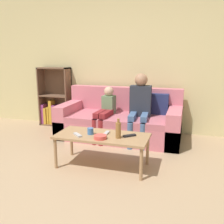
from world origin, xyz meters
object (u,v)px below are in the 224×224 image
(tv_remote_2, at_px, (78,135))
(person_adult, at_px, (140,103))
(bookshelf, at_px, (54,102))
(cup_near, at_px, (90,131))
(person_child, at_px, (105,110))
(bottle, at_px, (118,130))
(tv_remote_0, at_px, (106,133))
(tv_remote_1, at_px, (130,136))
(couch, at_px, (120,122))
(coffee_table, at_px, (102,138))
(snack_bowl, at_px, (100,137))

(tv_remote_2, bearing_deg, person_adult, 17.32)
(bookshelf, bearing_deg, cup_near, -48.34)
(person_child, height_order, tv_remote_2, person_child)
(tv_remote_2, relative_size, bottle, 0.64)
(person_adult, relative_size, person_child, 1.27)
(tv_remote_0, height_order, tv_remote_1, same)
(tv_remote_1, xyz_separation_m, bottle, (-0.12, -0.10, 0.09))
(couch, bearing_deg, tv_remote_1, -69.61)
(couch, distance_m, tv_remote_0, 1.20)
(tv_remote_1, bearing_deg, cup_near, -125.07)
(coffee_table, height_order, person_child, person_child)
(tv_remote_0, distance_m, tv_remote_1, 0.31)
(coffee_table, xyz_separation_m, tv_remote_2, (-0.29, -0.12, 0.05))
(tv_remote_0, bearing_deg, coffee_table, -126.50)
(couch, relative_size, bottle, 8.50)
(bookshelf, xyz_separation_m, person_child, (1.32, -0.57, 0.04))
(person_adult, height_order, tv_remote_0, person_adult)
(bottle, bearing_deg, tv_remote_2, -172.84)
(coffee_table, bearing_deg, person_child, 106.43)
(bookshelf, distance_m, bottle, 2.52)
(bookshelf, height_order, bottle, bookshelf)
(tv_remote_1, relative_size, snack_bowl, 0.99)
(tv_remote_2, bearing_deg, coffee_table, -25.96)
(coffee_table, distance_m, tv_remote_1, 0.36)
(couch, bearing_deg, person_adult, -14.70)
(person_adult, height_order, snack_bowl, person_adult)
(person_adult, bearing_deg, coffee_table, -107.84)
(bookshelf, relative_size, bottle, 4.82)
(coffee_table, relative_size, snack_bowl, 7.49)
(person_adult, xyz_separation_m, person_child, (-0.59, -0.07, -0.15))
(tv_remote_2, bearing_deg, tv_remote_0, -20.69)
(couch, distance_m, cup_near, 1.27)
(tv_remote_1, bearing_deg, couch, 158.37)
(cup_near, relative_size, tv_remote_1, 0.54)
(person_child, distance_m, snack_bowl, 1.27)
(coffee_table, height_order, snack_bowl, snack_bowl)
(person_adult, distance_m, tv_remote_2, 1.40)
(tv_remote_0, relative_size, tv_remote_2, 1.07)
(couch, relative_size, cup_near, 24.74)
(couch, height_order, person_adult, person_adult)
(bookshelf, xyz_separation_m, coffee_table, (1.63, -1.64, -0.08))
(bottle, bearing_deg, coffee_table, 166.30)
(person_child, distance_m, bottle, 1.25)
(person_child, relative_size, snack_bowl, 5.63)
(bookshelf, bearing_deg, tv_remote_1, -38.88)
(couch, relative_size, coffee_table, 1.76)
(couch, distance_m, coffee_table, 1.24)
(coffee_table, distance_m, tv_remote_0, 0.08)
(tv_remote_0, xyz_separation_m, bottle, (0.19, -0.11, 0.09))
(snack_bowl, relative_size, bottle, 0.64)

